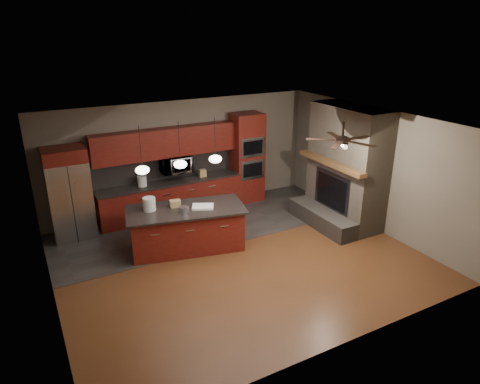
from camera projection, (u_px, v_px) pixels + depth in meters
ground at (238, 258)px, 8.81m from camera, size 7.00×7.00×0.00m
ceiling at (238, 124)px, 7.79m from camera, size 7.00×6.00×0.02m
back_wall at (182, 156)px, 10.76m from camera, size 7.00×0.02×2.80m
right_wall at (372, 168)px, 9.85m from camera, size 0.02×6.00×2.80m
left_wall at (43, 233)px, 6.76m from camera, size 0.02×6.00×2.80m
slate_tile_patch at (203, 224)px, 10.29m from camera, size 7.00×2.40×0.01m
fireplace_column at (345, 171)px, 10.01m from camera, size 1.30×2.10×2.80m
back_cabinetry at (169, 181)px, 10.53m from camera, size 3.59×0.64×2.20m
oven_tower at (247, 158)px, 11.34m from camera, size 0.80×0.63×2.38m
microwave at (176, 164)px, 10.47m from camera, size 0.73×0.41×0.50m
refrigerator at (69, 194)px, 9.35m from camera, size 0.88×0.75×2.07m
kitchen_island at (187, 228)px, 9.04m from camera, size 2.63×1.61×0.92m
white_bucket at (149, 204)px, 8.75m from camera, size 0.29×0.29×0.28m
paint_can at (184, 210)px, 8.66m from camera, size 0.26×0.26×0.13m
paint_tray at (203, 207)px, 8.92m from camera, size 0.53×0.47×0.04m
cardboard_box at (175, 203)px, 8.95m from camera, size 0.24×0.19×0.14m
counter_bucket at (142, 181)px, 10.14m from camera, size 0.22×0.22×0.25m
counter_box at (203, 173)px, 10.80m from camera, size 0.18×0.14×0.19m
pendant_left at (142, 170)px, 7.94m from camera, size 0.26×0.26×0.92m
pendant_center at (180, 164)px, 8.27m from camera, size 0.26×0.26×0.92m
pendant_right at (215, 159)px, 8.61m from camera, size 0.26×0.26×0.92m
ceiling_fan at (342, 140)px, 8.06m from camera, size 1.27×1.33×0.41m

